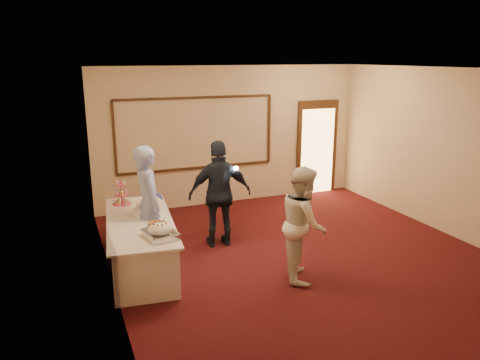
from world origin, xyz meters
The scene contains 14 objects.
floor centered at (0.00, 0.00, 0.00)m, with size 7.00×7.00×0.00m, color black.
room_walls centered at (0.00, 0.00, 2.03)m, with size 6.04×7.04×3.02m.
wall_molding centered at (-0.80, 3.47, 1.60)m, with size 3.45×0.04×1.55m.
doorway centered at (2.15, 3.45, 1.08)m, with size 1.05×0.07×2.20m.
buffet_table centered at (-2.51, 0.81, 0.39)m, with size 1.24×2.61×0.77m.
pavlova_tray centered at (-2.36, 0.01, 0.86)m, with size 0.48×0.59×0.20m.
cupcake_stand centered at (-2.65, 1.71, 0.93)m, with size 0.31×0.31×0.46m.
plate_stack_a centered at (-2.51, 0.93, 0.84)m, with size 0.17×0.17×0.14m.
plate_stack_b centered at (-2.41, 1.19, 0.85)m, with size 0.18×0.18×0.15m.
tart centered at (-2.33, 0.46, 0.80)m, with size 0.27×0.27×0.05m.
man centered at (-2.33, 0.94, 0.95)m, with size 0.69×0.45×1.89m, color #889DDA.
woman centered at (-0.36, -0.42, 0.84)m, with size 0.82×0.64×1.68m, color white.
guest centered at (-1.08, 1.19, 0.92)m, with size 1.08×0.45×1.84m, color black.
camera_flash centered at (-0.84, 1.04, 1.38)m, with size 0.07×0.04×0.05m, color white.
Camera 1 is at (-3.56, -6.01, 3.19)m, focal length 35.00 mm.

